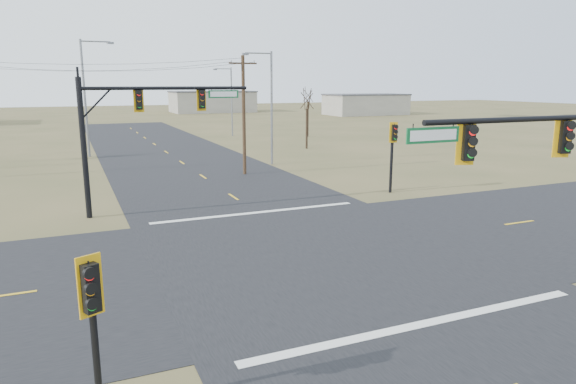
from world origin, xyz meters
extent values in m
plane|color=brown|center=(0.00, 0.00, 0.00)|extent=(320.00, 320.00, 0.00)
cube|color=black|center=(0.00, 0.00, 0.01)|extent=(160.00, 14.00, 0.02)
cube|color=black|center=(0.00, 0.00, 0.01)|extent=(14.00, 160.00, 0.02)
cube|color=silver|center=(0.00, -7.50, 0.03)|extent=(12.00, 0.40, 0.01)
cube|color=silver|center=(0.00, 7.50, 0.03)|extent=(12.00, 0.40, 0.01)
cylinder|color=black|center=(4.40, -7.50, 6.15)|extent=(9.64, 0.17, 0.17)
cube|color=#0C5629|center=(-0.07, -7.50, 5.80)|extent=(1.80, 0.05, 0.45)
cylinder|color=black|center=(-8.81, 10.20, 3.78)|extent=(0.30, 0.30, 7.56)
cylinder|color=black|center=(-4.22, 10.20, 6.96)|extent=(9.18, 0.19, 0.19)
cube|color=#0C5629|center=(-1.01, 10.20, 6.61)|extent=(1.80, 0.05, 0.45)
cylinder|color=black|center=(10.19, 9.25, 2.29)|extent=(0.20, 0.20, 4.58)
cylinder|color=black|center=(-9.38, -8.18, 1.80)|extent=(0.15, 0.15, 3.60)
cylinder|color=#412E1C|center=(3.42, 19.87, 4.67)|extent=(0.27, 0.27, 9.35)
cube|color=#412E1C|center=(3.42, 19.87, 8.75)|extent=(2.29, 0.19, 0.12)
cylinder|color=slate|center=(7.39, 23.92, 4.99)|extent=(0.20, 0.20, 9.97)
cylinder|color=slate|center=(6.19, 23.92, 9.77)|extent=(2.39, 0.12, 0.12)
cube|color=slate|center=(5.00, 23.92, 9.67)|extent=(0.59, 0.37, 0.18)
cylinder|color=slate|center=(11.68, 49.90, 4.67)|extent=(0.19, 0.19, 9.34)
cylinder|color=slate|center=(10.56, 49.90, 9.14)|extent=(2.24, 0.11, 0.11)
cube|color=slate|center=(9.44, 49.90, 9.04)|extent=(0.56, 0.36, 0.17)
cylinder|color=slate|center=(-7.69, 35.58, 5.70)|extent=(0.23, 0.23, 11.39)
cylinder|color=slate|center=(-6.33, 35.58, 11.19)|extent=(2.73, 0.14, 0.14)
cube|color=slate|center=(-4.96, 35.58, 11.09)|extent=(0.69, 0.49, 0.21)
cylinder|color=black|center=(15.19, 33.05, 2.21)|extent=(0.23, 0.23, 4.43)
cylinder|color=black|center=(21.06, 45.08, 2.36)|extent=(0.21, 0.21, 4.72)
cube|color=#A59F93|center=(25.00, 110.00, 2.50)|extent=(20.00, 12.00, 5.00)
cube|color=#A59F93|center=(55.00, 85.00, 2.25)|extent=(18.00, 10.00, 4.50)
camera|label=1|loc=(-9.55, -19.18, 7.23)|focal=32.00mm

